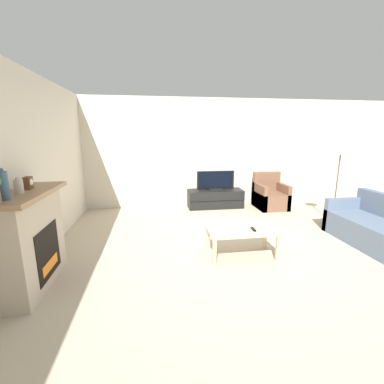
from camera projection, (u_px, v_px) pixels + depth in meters
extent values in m
plane|color=tan|center=(241.00, 251.00, 4.09)|extent=(24.00, 24.00, 0.00)
cube|color=beige|center=(206.00, 153.00, 6.55)|extent=(12.00, 0.06, 2.70)
cube|color=beige|center=(22.00, 171.00, 3.35)|extent=(0.06, 12.00, 2.70)
cube|color=#B7A893|center=(29.00, 242.00, 3.04)|extent=(0.39, 1.15, 1.13)
cube|color=black|center=(49.00, 252.00, 3.10)|extent=(0.01, 0.63, 0.62)
cube|color=orange|center=(50.00, 264.00, 3.14)|extent=(0.01, 0.44, 0.12)
cube|color=#93704C|center=(25.00, 194.00, 2.92)|extent=(0.51, 1.27, 0.05)
cylinder|color=#385670|center=(3.00, 186.00, 2.51)|extent=(0.10, 0.10, 0.28)
sphere|color=#385670|center=(0.00, 171.00, 2.48)|extent=(0.06, 0.06, 0.06)
cylinder|color=beige|center=(19.00, 187.00, 2.80)|extent=(0.10, 0.10, 0.16)
sphere|color=beige|center=(17.00, 179.00, 2.78)|extent=(0.05, 0.05, 0.05)
cube|color=brown|center=(28.00, 183.00, 3.02)|extent=(0.07, 0.11, 0.15)
cylinder|color=white|center=(31.00, 182.00, 3.02)|extent=(0.00, 0.08, 0.08)
cube|color=black|center=(215.00, 199.00, 6.51)|extent=(1.38, 0.50, 0.45)
cube|color=black|center=(218.00, 201.00, 6.26)|extent=(1.35, 0.01, 0.01)
cube|color=black|center=(215.00, 189.00, 6.46)|extent=(0.33, 0.18, 0.04)
cube|color=black|center=(216.00, 180.00, 6.40)|extent=(0.94, 0.03, 0.44)
cube|color=black|center=(216.00, 180.00, 6.39)|extent=(0.87, 0.01, 0.40)
cube|color=brown|center=(271.00, 200.00, 6.44)|extent=(0.70, 0.76, 0.40)
cube|color=brown|center=(266.00, 181.00, 6.64)|extent=(0.70, 0.14, 0.48)
cube|color=brown|center=(259.00, 197.00, 6.37)|extent=(0.10, 0.76, 0.61)
cube|color=brown|center=(282.00, 196.00, 6.46)|extent=(0.10, 0.76, 0.61)
cube|color=#CCB289|center=(242.00, 231.00, 3.83)|extent=(1.02, 0.53, 0.03)
cube|color=#CCB289|center=(214.00, 252.00, 3.59)|extent=(0.05, 0.05, 0.39)
cube|color=#CCB289|center=(278.00, 248.00, 3.73)|extent=(0.05, 0.05, 0.39)
cube|color=#CCB289|center=(208.00, 240.00, 4.02)|extent=(0.05, 0.05, 0.39)
cube|color=#CCB289|center=(265.00, 236.00, 4.16)|extent=(0.05, 0.05, 0.39)
cube|color=black|center=(253.00, 229.00, 3.81)|extent=(0.05, 0.15, 0.02)
cube|color=slate|center=(345.00, 214.00, 4.93)|extent=(0.83, 0.11, 0.64)
cylinder|color=black|center=(332.00, 223.00, 5.37)|extent=(0.30, 0.30, 0.01)
cylinder|color=brown|center=(336.00, 189.00, 5.21)|extent=(0.03, 0.03, 1.42)
cone|color=beige|center=(341.00, 148.00, 5.03)|extent=(0.33, 0.33, 0.22)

